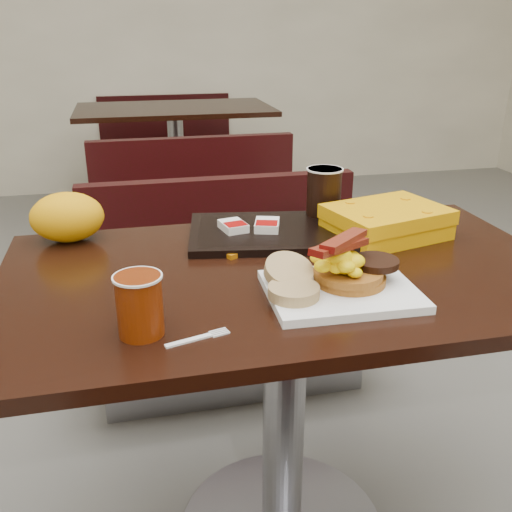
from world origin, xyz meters
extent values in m
cube|color=white|center=(0.07, -0.14, 0.76)|extent=(0.29, 0.23, 0.02)
cylinder|color=#A0571A|center=(0.09, -0.12, 0.78)|extent=(0.17, 0.17, 0.03)
cylinder|color=black|center=(0.15, -0.12, 0.80)|extent=(0.10, 0.10, 0.01)
ellipsoid|color=#F4E104|center=(0.06, -0.13, 0.82)|extent=(0.10, 0.09, 0.05)
cylinder|color=tan|center=(-0.03, -0.16, 0.78)|extent=(0.12, 0.12, 0.02)
cylinder|color=tan|center=(-0.02, -0.09, 0.79)|extent=(0.12, 0.12, 0.06)
cylinder|color=#952E05|center=(-0.31, -0.21, 0.80)|extent=(0.09, 0.09, 0.11)
cube|color=white|center=(0.19, -0.07, 0.75)|extent=(0.02, 0.18, 0.00)
cube|color=#A05306|center=(-0.10, 0.10, 0.76)|extent=(0.05, 0.05, 0.01)
cube|color=#8C0504|center=(-0.08, 0.12, 0.76)|extent=(0.05, 0.04, 0.01)
cube|color=black|center=(0.02, 0.21, 0.76)|extent=(0.43, 0.34, 0.02)
cube|color=silver|center=(-0.07, 0.22, 0.78)|extent=(0.07, 0.08, 0.02)
cube|color=silver|center=(0.01, 0.21, 0.78)|extent=(0.08, 0.09, 0.02)
cylinder|color=black|center=(0.18, 0.29, 0.83)|extent=(0.10, 0.10, 0.12)
cube|color=#D58E03|center=(0.29, 0.15, 0.79)|extent=(0.31, 0.26, 0.07)
ellipsoid|color=#FFB408|center=(-0.46, 0.29, 0.81)|extent=(0.20, 0.17, 0.12)
camera|label=1|loc=(-0.31, -1.08, 1.24)|focal=40.35mm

